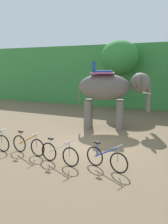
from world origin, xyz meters
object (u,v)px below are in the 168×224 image
bike_blue (106,159)px  tree_far_right (120,58)px  elephant (110,90)px  bike_white (59,153)px  bike_orange (28,145)px

bike_blue → tree_far_right: bearing=107.1°
elephant → bike_white: bearing=-86.1°
elephant → bike_white: 6.37m
bike_blue → bike_orange: bearing=179.2°
tree_far_right → bike_blue: tree_far_right is taller
tree_far_right → bike_white: tree_far_right is taller
tree_far_right → bike_blue: size_ratio=3.32×
bike_orange → elephant: bearing=77.7°
elephant → bike_white: elephant is taller
tree_far_right → bike_white: bearing=-80.9°
tree_far_right → bike_blue: (3.66, -11.87, -3.78)m
tree_far_right → bike_orange: (0.28, -11.82, -3.78)m
tree_far_right → bike_orange: bearing=-88.7°
elephant → bike_blue: 6.45m
bike_orange → bike_white: 1.70m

